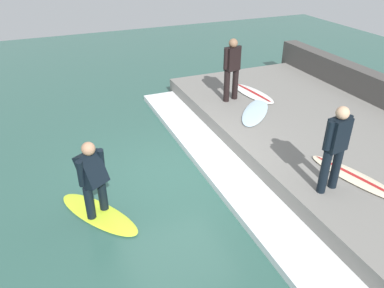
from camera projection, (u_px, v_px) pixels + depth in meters
name	position (u px, v px, depth m)	size (l,w,h in m)	color
ground_plane	(175.00, 176.00, 8.06)	(28.00, 28.00, 0.00)	#2D564C
concrete_ledge	(316.00, 135.00, 9.18)	(4.40, 9.03, 0.49)	slate
wave_foam_crest	(218.00, 163.00, 8.37)	(0.95, 8.58, 0.15)	white
surfboard_riding	(99.00, 214.00, 6.93)	(1.49, 1.93, 0.06)	#BFE02D
surfer_riding	(93.00, 176.00, 6.51)	(0.57, 0.59, 1.48)	black
surfer_waiting_near	(336.00, 145.00, 6.38)	(0.55, 0.28, 1.64)	black
surfboard_waiting_near	(355.00, 177.00, 7.10)	(0.91, 2.00, 0.07)	beige
surfer_waiting_far	(232.00, 67.00, 10.00)	(0.56, 0.33, 1.70)	black
surfboard_waiting_far	(253.00, 93.00, 10.80)	(0.75, 1.76, 0.07)	white
surfboard_spare	(255.00, 112.00, 9.69)	(1.64, 1.72, 0.06)	silver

